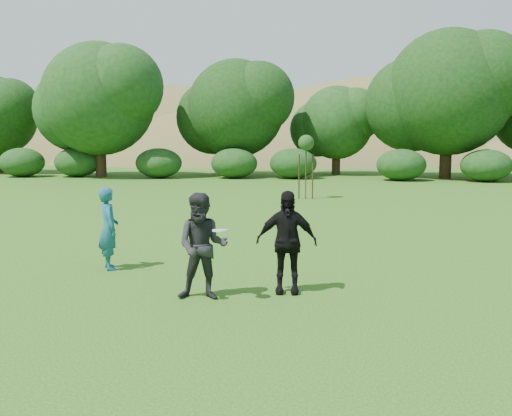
# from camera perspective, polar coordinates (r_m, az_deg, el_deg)

# --- Properties ---
(ground) EXTENTS (120.00, 120.00, 0.00)m
(ground) POSITION_cam_1_polar(r_m,az_deg,el_deg) (10.96, -1.58, -7.71)
(ground) COLOR #19470C
(ground) RESTS_ON ground
(player_teal) EXTENTS (0.69, 0.77, 1.76)m
(player_teal) POSITION_cam_1_polar(r_m,az_deg,el_deg) (12.47, -14.53, -1.98)
(player_teal) COLOR #17556B
(player_teal) RESTS_ON ground
(player_grey) EXTENTS (0.94, 0.75, 1.86)m
(player_grey) POSITION_cam_1_polar(r_m,az_deg,el_deg) (9.90, -5.37, -3.85)
(player_grey) COLOR #232326
(player_grey) RESTS_ON ground
(player_black) EXTENTS (1.10, 0.48, 1.86)m
(player_black) POSITION_cam_1_polar(r_m,az_deg,el_deg) (10.27, 3.06, -3.42)
(player_black) COLOR black
(player_black) RESTS_ON ground
(frisbee) EXTENTS (0.27, 0.27, 0.04)m
(frisbee) POSITION_cam_1_polar(r_m,az_deg,el_deg) (9.55, -3.60, -2.25)
(frisbee) COLOR white
(frisbee) RESTS_ON ground
(sapling) EXTENTS (0.70, 0.70, 2.85)m
(sapling) POSITION_cam_1_polar(r_m,az_deg,el_deg) (25.43, 5.04, 6.34)
(sapling) COLOR #3C2517
(sapling) RESTS_ON ground
(hillside) EXTENTS (150.00, 72.00, 52.00)m
(hillside) POSITION_cam_1_polar(r_m,az_deg,el_deg) (80.35, 4.27, -3.33)
(hillside) COLOR olive
(hillside) RESTS_ON ground
(tree_row) EXTENTS (53.92, 10.38, 9.62)m
(tree_row) POSITION_cam_1_polar(r_m,az_deg,el_deg) (39.28, 8.58, 10.20)
(tree_row) COLOR #3A2616
(tree_row) RESTS_ON ground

